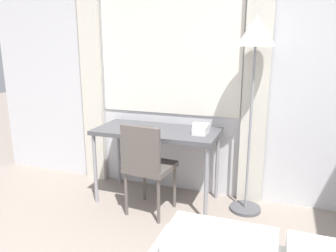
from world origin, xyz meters
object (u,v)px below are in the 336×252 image
Objects in this scene: standing_lamp at (255,50)px; desk_chair at (147,163)px; telephone at (201,129)px; book at (140,129)px; desk at (157,136)px.

desk_chair is at bearing -156.05° from standing_lamp.
telephone is 0.59m from book.
standing_lamp reaches higher than desk_chair.
book is at bearing -150.82° from desk.
desk_chair is 1.38m from standing_lamp.
standing_lamp is at bearing 9.22° from book.
standing_lamp reaches higher than desk.
standing_lamp is 1.28m from book.
desk is at bearing 29.18° from book.
telephone is at bearing 6.83° from book.
desk_chair is 0.59m from telephone.
desk is 1.21m from standing_lamp.
telephone is 0.83× the size of book.
standing_lamp is at bearing 12.38° from telephone.
telephone is at bearing 40.39° from desk_chair.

